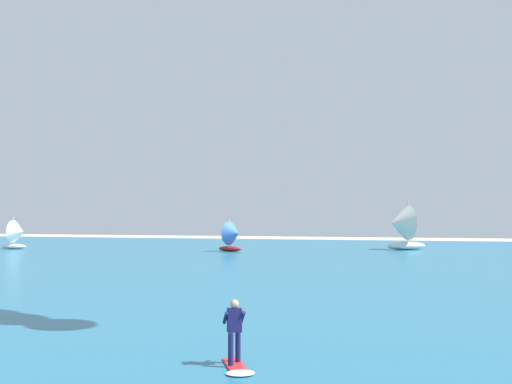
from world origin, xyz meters
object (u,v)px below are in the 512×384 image
(sailboat_trailing, at_px, (233,236))
(sailboat_far_left, at_px, (17,234))
(sailboat_leading, at_px, (401,227))
(kitesurfer, at_px, (236,343))

(sailboat_trailing, relative_size, sailboat_far_left, 0.98)
(sailboat_leading, distance_m, sailboat_trailing, 18.16)
(sailboat_trailing, bearing_deg, kitesurfer, -73.21)
(sailboat_leading, bearing_deg, kitesurfer, -92.57)
(sailboat_leading, bearing_deg, sailboat_far_left, -167.53)
(kitesurfer, relative_size, sailboat_trailing, 0.58)
(kitesurfer, xyz_separation_m, sailboat_far_left, (-38.33, 45.21, 1.02))
(sailboat_leading, relative_size, sailboat_trailing, 1.55)
(kitesurfer, bearing_deg, sailboat_leading, 87.43)
(sailboat_leading, height_order, sailboat_far_left, sailboat_leading)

